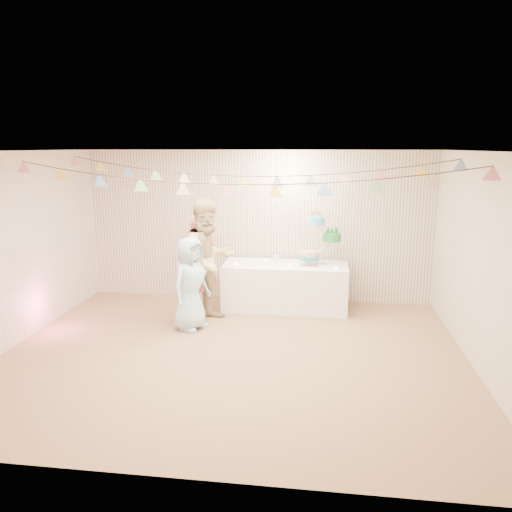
# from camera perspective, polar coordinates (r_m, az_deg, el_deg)

# --- Properties ---
(floor) EXTENTS (6.00, 6.00, 0.00)m
(floor) POSITION_cam_1_polar(r_m,az_deg,el_deg) (6.63, -2.67, -11.20)
(floor) COLOR #856448
(floor) RESTS_ON ground
(ceiling) EXTENTS (6.00, 6.00, 0.00)m
(ceiling) POSITION_cam_1_polar(r_m,az_deg,el_deg) (6.07, -2.93, 11.89)
(ceiling) COLOR silver
(ceiling) RESTS_ON ground
(back_wall) EXTENTS (6.00, 6.00, 0.00)m
(back_wall) POSITION_cam_1_polar(r_m,az_deg,el_deg) (8.65, 0.17, 3.41)
(back_wall) COLOR silver
(back_wall) RESTS_ON ground
(front_wall) EXTENTS (6.00, 6.00, 0.00)m
(front_wall) POSITION_cam_1_polar(r_m,az_deg,el_deg) (3.89, -9.46, -8.14)
(front_wall) COLOR silver
(front_wall) RESTS_ON ground
(left_wall) EXTENTS (5.00, 5.00, 0.00)m
(left_wall) POSITION_cam_1_polar(r_m,az_deg,el_deg) (7.37, -26.41, 0.52)
(left_wall) COLOR silver
(left_wall) RESTS_ON ground
(right_wall) EXTENTS (5.00, 5.00, 0.00)m
(right_wall) POSITION_cam_1_polar(r_m,az_deg,el_deg) (6.41, 24.61, -0.92)
(right_wall) COLOR silver
(right_wall) RESTS_ON ground
(table) EXTENTS (2.03, 0.81, 0.76)m
(table) POSITION_cam_1_polar(r_m,az_deg,el_deg) (8.31, 3.35, -3.48)
(table) COLOR white
(table) RESTS_ON floor
(cake_stand) EXTENTS (0.73, 0.43, 0.82)m
(cake_stand) POSITION_cam_1_polar(r_m,az_deg,el_deg) (8.16, 7.30, 1.75)
(cake_stand) COLOR silver
(cake_stand) RESTS_ON table
(cake_bottom) EXTENTS (0.31, 0.31, 0.15)m
(cake_bottom) POSITION_cam_1_polar(r_m,az_deg,el_deg) (8.17, 6.18, -0.52)
(cake_bottom) COLOR teal
(cake_bottom) RESTS_ON cake_stand
(cake_middle) EXTENTS (0.27, 0.27, 0.22)m
(cake_middle) POSITION_cam_1_polar(r_m,az_deg,el_deg) (8.26, 8.54, 1.47)
(cake_middle) COLOR #1D8535
(cake_middle) RESTS_ON cake_stand
(cake_top_tier) EXTENTS (0.25, 0.25, 0.19)m
(cake_top_tier) POSITION_cam_1_polar(r_m,az_deg,el_deg) (8.10, 6.91, 3.24)
(cake_top_tier) COLOR #4EC9F7
(cake_top_tier) RESTS_ON cake_stand
(platter) EXTENTS (0.36, 0.36, 0.02)m
(platter) POSITION_cam_1_polar(r_m,az_deg,el_deg) (8.21, 0.09, -0.93)
(platter) COLOR white
(platter) RESTS_ON table
(posy) EXTENTS (0.13, 0.13, 0.14)m
(posy) POSITION_cam_1_polar(r_m,az_deg,el_deg) (8.26, 2.34, -0.41)
(posy) COLOR white
(posy) RESTS_ON table
(person_adult_a) EXTENTS (0.69, 0.70, 1.63)m
(person_adult_a) POSITION_cam_1_polar(r_m,az_deg,el_deg) (7.86, -6.23, -1.20)
(person_adult_a) COLOR #CB726A
(person_adult_a) RESTS_ON floor
(person_adult_b) EXTENTS (1.15, 1.17, 1.90)m
(person_adult_b) POSITION_cam_1_polar(r_m,az_deg,el_deg) (7.63, -5.42, -0.54)
(person_adult_b) COLOR tan
(person_adult_b) RESTS_ON floor
(person_child) EXTENTS (0.70, 0.80, 1.38)m
(person_child) POSITION_cam_1_polar(r_m,az_deg,el_deg) (7.36, -7.49, -3.15)
(person_child) COLOR #ABDBF2
(person_child) RESTS_ON floor
(bunting_back) EXTENTS (5.60, 1.10, 0.40)m
(bunting_back) POSITION_cam_1_polar(r_m,az_deg,el_deg) (7.16, -1.29, 9.98)
(bunting_back) COLOR pink
(bunting_back) RESTS_ON ceiling
(bunting_front) EXTENTS (5.60, 0.90, 0.36)m
(bunting_front) POSITION_cam_1_polar(r_m,az_deg,el_deg) (5.89, -3.25, 9.14)
(bunting_front) COLOR #72A5E5
(bunting_front) RESTS_ON ceiling
(tealight_0) EXTENTS (0.04, 0.04, 0.03)m
(tealight_0) POSITION_cam_1_polar(r_m,az_deg,el_deg) (8.16, -2.31, -0.90)
(tealight_0) COLOR #FFD88C
(tealight_0) RESTS_ON table
(tealight_1) EXTENTS (0.04, 0.04, 0.03)m
(tealight_1) POSITION_cam_1_polar(r_m,az_deg,el_deg) (8.42, 1.10, -0.48)
(tealight_1) COLOR #FFD88C
(tealight_1) RESTS_ON table
(tealight_2) EXTENTS (0.04, 0.04, 0.03)m
(tealight_2) POSITION_cam_1_polar(r_m,az_deg,el_deg) (7.99, 3.98, -1.21)
(tealight_2) COLOR #FFD88C
(tealight_2) RESTS_ON table
(tealight_3) EXTENTS (0.04, 0.04, 0.03)m
(tealight_3) POSITION_cam_1_polar(r_m,az_deg,el_deg) (8.41, 5.87, -0.56)
(tealight_3) COLOR #FFD88C
(tealight_3) RESTS_ON table
(tealight_4) EXTENTS (0.04, 0.04, 0.03)m
(tealight_4) POSITION_cam_1_polar(r_m,az_deg,el_deg) (8.02, 9.14, -1.29)
(tealight_4) COLOR #FFD88C
(tealight_4) RESTS_ON table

